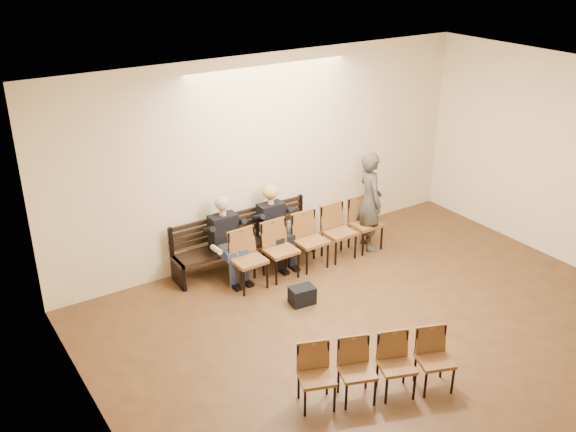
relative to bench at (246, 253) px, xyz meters
The scene contains 11 objects.
ground 4.71m from the bench, 81.49° to the right, with size 10.00×10.00×0.00m, color brown.
room_walls 4.56m from the bench, 79.79° to the right, with size 8.02×10.01×3.51m.
bench is the anchor object (origin of this frame).
seated_man 0.64m from the bench, 164.13° to the right, with size 0.57×0.79×1.37m, color black, non-canonical shape.
seated_woman 0.66m from the bench, 13.62° to the right, with size 0.56×0.77×1.30m, color black, non-canonical shape.
laptop 0.61m from the bench, 150.98° to the right, with size 0.32×0.25×0.23m, color silver.
water_bottle 0.81m from the bench, 26.75° to the right, with size 0.07×0.07×0.22m, color silver.
bag 1.56m from the bench, 85.98° to the right, with size 0.38×0.26×0.28m, color black.
passerby 2.42m from the bench, 15.27° to the right, with size 0.76×0.50×2.08m, color #37332D.
chair_row_front 1.13m from the bench, 35.99° to the right, with size 2.94×0.52×0.96m, color brown.
chair_row_back 3.85m from the bench, 95.06° to the right, with size 1.94×0.44×0.80m, color brown.
Camera 1 is at (-5.42, -3.92, 5.32)m, focal length 40.00 mm.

